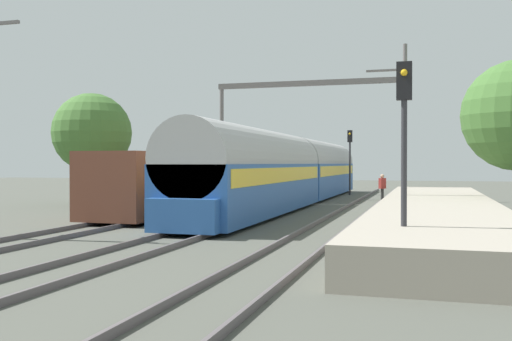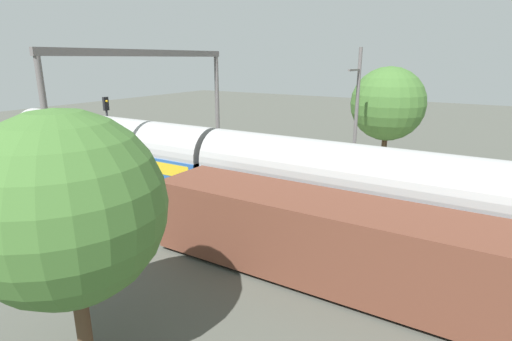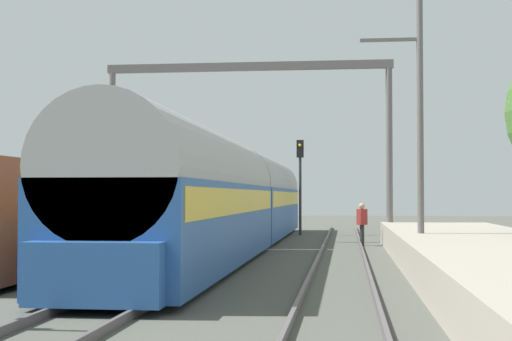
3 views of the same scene
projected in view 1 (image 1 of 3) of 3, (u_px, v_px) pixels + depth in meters
The scene contains 13 objects.
ground at pixel (236, 222), 23.78m from camera, with size 120.00×120.00×0.00m, color #4E5048.
track_far_west at pixel (145, 217), 24.93m from camera, with size 1.52×60.00×0.16m.
track_west at pixel (236, 220), 23.78m from camera, with size 1.52×60.00×0.16m.
track_east at pixel (336, 223), 22.62m from camera, with size 1.52×60.00×0.16m.
platform at pixel (437, 211), 23.46m from camera, with size 4.40×28.00×0.90m.
passenger_train at pixel (294, 170), 34.27m from camera, with size 2.93×32.85×3.82m.
freight_car at pixel (175, 183), 27.88m from camera, with size 2.80×13.00×2.70m.
person_crossing at pixel (382, 186), 35.46m from camera, with size 0.45×0.46×1.73m.
railway_signal_near at pixel (404, 134), 13.75m from camera, with size 0.36×0.30×4.79m.
railway_signal_far at pixel (350, 153), 43.88m from camera, with size 0.36×0.30×4.89m.
catenary_gantry at pixel (309, 114), 38.38m from camera, with size 12.60×0.28×7.86m.
catenary_pole_east_mid at pixel (404, 126), 27.36m from camera, with size 1.90×0.20×8.00m.
tree_west_background at pixel (92, 133), 33.31m from camera, with size 4.51×4.51×6.41m.
Camera 1 is at (7.50, -22.55, 2.39)m, focal length 40.86 mm.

